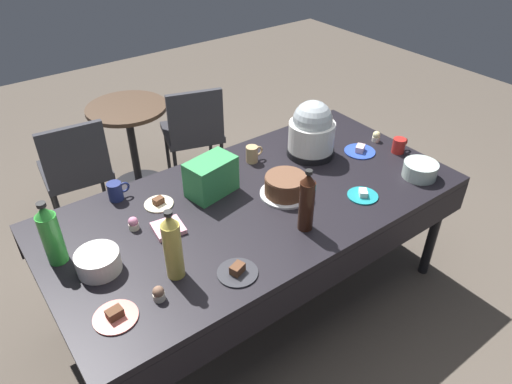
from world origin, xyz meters
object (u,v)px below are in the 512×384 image
frosted_layer_cake (286,186)px  potluck_table (256,209)px  round_cafe_table (131,133)px  cupcake_rose (133,223)px  dessert_plate_coral (115,316)px  soda_carton (211,177)px  glass_salad_bowl (420,170)px  coffee_mug_red (399,145)px  coffee_mug_tan (252,154)px  slow_cooker (312,131)px  soda_bottle_cola (307,202)px  maroon_chair_right (194,129)px  dessert_plate_teal (363,195)px  dessert_plate_cream (159,203)px  soda_bottle_lime_soda (51,235)px  coffee_mug_navy (116,191)px  soda_bottle_ginger_ale (173,246)px  cupcake_berry (376,137)px  cupcake_cocoa (159,294)px  dessert_plate_cobalt (360,151)px  ceramic_snack_bowl (98,262)px

frosted_layer_cake → potluck_table: bearing=160.1°
round_cafe_table → cupcake_rose: bearing=-112.1°
frosted_layer_cake → dessert_plate_coral: size_ratio=1.54×
soda_carton → round_cafe_table: bearing=75.1°
glass_salad_bowl → coffee_mug_red: 0.28m
coffee_mug_tan → soda_carton: soda_carton is taller
slow_cooker → soda_bottle_cola: bearing=-134.0°
maroon_chair_right → round_cafe_table: (-0.43, 0.22, 0.01)m
frosted_layer_cake → dessert_plate_teal: (0.32, -0.26, -0.05)m
slow_cooker → soda_carton: slow_cooker is taller
dessert_plate_cream → slow_cooker: bearing=-4.9°
soda_bottle_lime_soda → coffee_mug_navy: size_ratio=2.65×
potluck_table → soda_bottle_lime_soda: size_ratio=6.94×
soda_bottle_lime_soda → soda_carton: 0.83m
soda_bottle_ginger_ale → soda_carton: soda_bottle_ginger_ale is taller
cupcake_berry → soda_carton: bearing=173.0°
slow_cooker → cupcake_cocoa: (-1.27, -0.50, -0.13)m
soda_bottle_lime_soda → soda_bottle_cola: bearing=-25.1°
soda_bottle_ginger_ale → coffee_mug_red: bearing=4.0°
cupcake_rose → dessert_plate_cobalt: bearing=-5.7°
dessert_plate_coral → soda_bottle_ginger_ale: bearing=12.8°
potluck_table → cupcake_cocoa: 0.80m
dessert_plate_teal → soda_bottle_ginger_ale: bearing=175.7°
coffee_mug_navy → soda_bottle_ginger_ale: bearing=-91.5°
round_cafe_table → dessert_plate_cream: bearing=-106.5°
frosted_layer_cake → soda_bottle_lime_soda: soda_bottle_lime_soda is taller
frosted_layer_cake → soda_carton: size_ratio=1.05×
glass_salad_bowl → maroon_chair_right: (-0.50, 1.70, -0.30)m
dessert_plate_coral → soda_carton: size_ratio=0.68×
potluck_table → ceramic_snack_bowl: 0.86m
coffee_mug_navy → soda_carton: size_ratio=0.46×
cupcake_berry → coffee_mug_tan: 0.82m
cupcake_cocoa → maroon_chair_right: bearing=56.3°
dessert_plate_coral → cupcake_cocoa: cupcake_cocoa is taller
dessert_plate_cobalt → soda_bottle_cola: bearing=-155.4°
cupcake_rose → maroon_chair_right: (0.99, 1.17, -0.29)m
round_cafe_table → coffee_mug_red: bearing=-58.0°
glass_salad_bowl → coffee_mug_red: (0.12, 0.25, 0.00)m
cupcake_berry → round_cafe_table: cupcake_berry is taller
glass_salad_bowl → cupcake_rose: size_ratio=2.83×
soda_bottle_ginger_ale → round_cafe_table: 1.92m
soda_bottle_lime_soda → soda_carton: size_ratio=1.22×
dessert_plate_coral → soda_bottle_cola: size_ratio=0.54×
dessert_plate_coral → cupcake_berry: bearing=10.7°
frosted_layer_cake → maroon_chair_right: frosted_layer_cake is taller
glass_salad_bowl → soda_bottle_lime_soda: (-1.85, 0.53, 0.10)m
soda_bottle_lime_soda → coffee_mug_tan: 1.21m
frosted_layer_cake → coffee_mug_navy: bearing=145.9°
dessert_plate_teal → soda_carton: bearing=140.7°
slow_cooker → dessert_plate_coral: slow_cooker is taller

